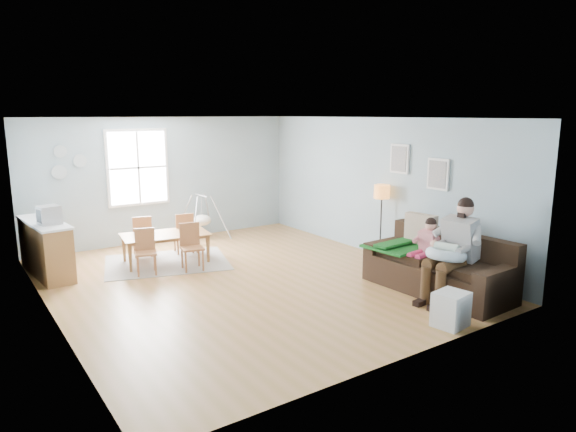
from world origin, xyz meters
TOP-DOWN VIEW (x-y plane):
  - room at (0.00, 0.00)m, footprint 8.40×9.40m
  - window at (-0.60, 3.46)m, footprint 1.32×0.08m
  - pictures at (2.97, -1.05)m, footprint 0.05×1.34m
  - wall_plates at (-2.00, 3.47)m, footprint 0.67×0.02m
  - sofa at (2.29, -2.20)m, footprint 1.07×2.34m
  - green_throw at (2.17, -1.43)m, footprint 1.11×0.95m
  - beige_pillow at (2.50, -1.59)m, footprint 0.23×0.57m
  - father at (2.16, -2.53)m, footprint 1.13×0.55m
  - nursing_pillow at (1.98, -2.54)m, footprint 0.70×0.69m
  - infant at (1.97, -2.50)m, footprint 0.25×0.44m
  - toddler at (2.19, -1.98)m, footprint 0.59×0.33m
  - floor_lamp at (2.80, -0.34)m, footprint 0.29×0.29m
  - storage_cube at (1.29, -3.20)m, footprint 0.47×0.43m
  - rug at (-0.71, 1.74)m, footprint 2.60×2.24m
  - dining_table at (-0.71, 1.74)m, footprint 1.69×1.11m
  - chair_sw at (-1.25, 1.31)m, footprint 0.45×0.45m
  - chair_se at (-0.48, 1.10)m, footprint 0.44×0.44m
  - chair_nw at (-0.94, 2.38)m, footprint 0.45×0.45m
  - chair_ne at (-0.17, 2.15)m, footprint 0.44×0.44m
  - counter at (-2.70, 2.21)m, footprint 0.66×1.75m
  - monitor at (-2.66, 1.89)m, footprint 0.37×0.36m
  - baby_swing at (0.67, 3.10)m, footprint 0.99×1.00m

SIDE VIEW (x-z plane):
  - rug at x=-0.71m, z-range 0.00..0.01m
  - storage_cube at x=1.29m, z-range 0.00..0.47m
  - dining_table at x=-0.71m, z-range 0.00..0.56m
  - sofa at x=2.29m, z-range -0.14..0.79m
  - baby_swing at x=0.67m, z-range -0.05..0.94m
  - chair_sw at x=-1.25m, z-range 0.04..0.84m
  - chair_nw at x=-0.94m, z-range 0.05..0.87m
  - chair_ne at x=-0.17m, z-range 0.05..0.88m
  - chair_se at x=-0.48m, z-range 0.05..0.89m
  - counter at x=-2.70m, z-range 0.01..0.96m
  - green_throw at x=2.17m, z-range 0.57..0.61m
  - nursing_pillow at x=1.98m, z-range 0.60..0.85m
  - toddler at x=2.19m, z-range 0.33..1.23m
  - father at x=2.16m, z-range 0.05..1.59m
  - infant at x=1.97m, z-range 0.75..0.91m
  - beige_pillow at x=2.50m, z-range 0.57..1.12m
  - monitor at x=-2.66m, z-range 0.96..1.27m
  - floor_lamp at x=2.80m, z-range 0.47..1.92m
  - window at x=-0.60m, z-range 0.84..2.46m
  - wall_plates at x=-2.00m, z-range 1.50..2.16m
  - pictures at x=2.97m, z-range 1.48..2.22m
  - room at x=0.00m, z-range 0.47..4.37m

